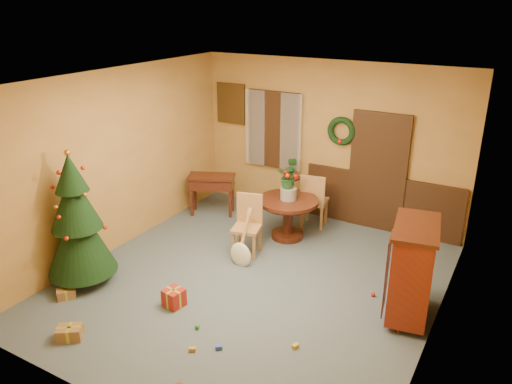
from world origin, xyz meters
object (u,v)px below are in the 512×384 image
Objects in this scene: chair_near at (248,222)px; sideboard at (412,269)px; dining_table at (288,211)px; christmas_tree at (77,222)px; writing_desk at (212,185)px.

chair_near is 2.73m from sideboard.
dining_table is 3.40m from christmas_tree.
chair_near is 0.76× the size of sideboard.
christmas_tree is at bearing -129.46° from chair_near.
dining_table is 0.86m from chair_near.
chair_near reaches higher than dining_table.
dining_table is at bearing 54.90° from christmas_tree.
sideboard is (4.07, -1.49, 0.11)m from writing_desk.
christmas_tree reaches higher than writing_desk.
dining_table is 0.52× the size of christmas_tree.
sideboard is at bearing -28.34° from dining_table.
christmas_tree is 4.56m from sideboard.
chair_near is (-0.32, -0.79, 0.03)m from dining_table.
chair_near is 1.72m from writing_desk.
dining_table is at bearing 67.93° from chair_near.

